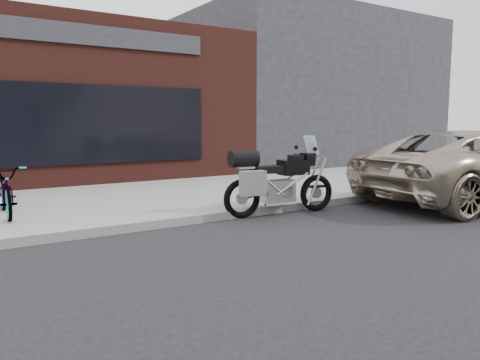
% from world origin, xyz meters
% --- Properties ---
extents(ground, '(120.00, 120.00, 0.00)m').
position_xyz_m(ground, '(0.00, 0.00, 0.00)').
color(ground, black).
rests_on(ground, ground).
extents(near_sidewalk, '(44.00, 6.00, 0.15)m').
position_xyz_m(near_sidewalk, '(0.00, 7.00, 0.07)').
color(near_sidewalk, gray).
rests_on(near_sidewalk, ground).
extents(neighbour_building, '(10.00, 10.00, 6.00)m').
position_xyz_m(neighbour_building, '(10.00, 14.00, 3.00)').
color(neighbour_building, '#26262B').
rests_on(neighbour_building, ground).
extents(motorcycle, '(2.37, 0.76, 1.50)m').
position_xyz_m(motorcycle, '(1.84, 3.90, 0.65)').
color(motorcycle, black).
rests_on(motorcycle, ground).
extents(minivan, '(5.93, 3.19, 1.58)m').
position_xyz_m(minivan, '(6.46, 2.60, 0.79)').
color(minivan, tan).
rests_on(minivan, ground).
extents(bicycle_front, '(0.63, 1.69, 0.88)m').
position_xyz_m(bicycle_front, '(-2.50, 5.75, 0.59)').
color(bicycle_front, gray).
rests_on(bicycle_front, near_sidewalk).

